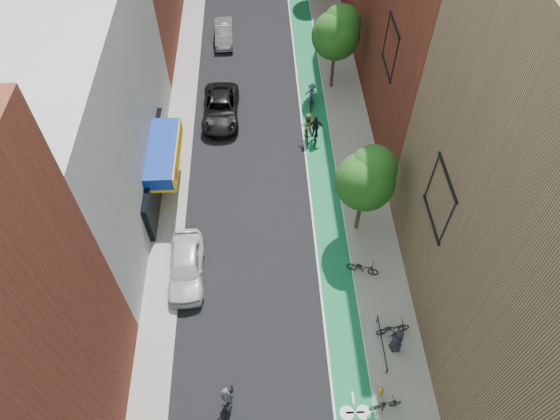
{
  "coord_description": "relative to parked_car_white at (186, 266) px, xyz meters",
  "views": [
    {
      "loc": [
        0.02,
        -8.18,
        24.93
      ],
      "look_at": [
        0.91,
        10.5,
        1.5
      ],
      "focal_mm": 32.0,
      "sensor_mm": 36.0,
      "label": 1
    }
  ],
  "objects": [
    {
      "name": "pedestrian",
      "position": [
        11.06,
        -5.08,
        0.22
      ],
      "size": [
        0.82,
        1.02,
        1.8
      ],
      "primitive_type": "imported",
      "rotation": [
        0.0,
        0.0,
        -1.25
      ],
      "color": "#202129",
      "rests_on": "sidewalk_right"
    },
    {
      "name": "tree_mid",
      "position": [
        10.25,
        16.82,
        4.06
      ],
      "size": [
        3.55,
        3.53,
        6.74
      ],
      "color": "#332619",
      "rests_on": "ground"
    },
    {
      "name": "sidewalk_right",
      "position": [
        11.1,
        18.8,
        -0.76
      ],
      "size": [
        3.0,
        68.0,
        0.15
      ],
      "primitive_type": "cube",
      "color": "gray",
      "rests_on": "ground"
    },
    {
      "name": "parked_car_white",
      "position": [
        0.0,
        0.0,
        0.0
      ],
      "size": [
        2.14,
        4.95,
        1.66
      ],
      "primitive_type": "imported",
      "rotation": [
        0.0,
        0.0,
        0.04
      ],
      "color": "silver",
      "rests_on": "ground"
    },
    {
      "name": "cyclist_lane_mid",
      "position": [
        8.38,
        10.79,
        -0.0
      ],
      "size": [
        1.14,
        1.95,
        2.21
      ],
      "rotation": [
        0.0,
        0.0,
        3.0
      ],
      "color": "black",
      "rests_on": "ground"
    },
    {
      "name": "parked_bike_mid",
      "position": [
        10.0,
        -8.09,
        -0.19
      ],
      "size": [
        1.69,
        0.7,
        0.99
      ],
      "primitive_type": "imported",
      "rotation": [
        0.0,
        0.0,
        1.72
      ],
      "color": "black",
      "rests_on": "sidewalk_right"
    },
    {
      "name": "parked_car_black",
      "position": [
        1.6,
        13.7,
        -0.05
      ],
      "size": [
        2.65,
        5.68,
        1.57
      ],
      "primitive_type": "imported",
      "rotation": [
        0.0,
        0.0,
        -0.01
      ],
      "color": "black",
      "rests_on": "ground"
    },
    {
      "name": "parked_bike_near",
      "position": [
        11.09,
        -4.23,
        -0.2
      ],
      "size": [
        1.91,
        0.88,
        0.97
      ],
      "primitive_type": "imported",
      "rotation": [
        0.0,
        0.0,
        1.71
      ],
      "color": "black",
      "rests_on": "sidewalk_right"
    },
    {
      "name": "parked_bike_far",
      "position": [
        10.08,
        -0.44,
        -0.2
      ],
      "size": [
        1.96,
        1.2,
        0.97
      ],
      "primitive_type": "imported",
      "rotation": [
        0.0,
        0.0,
        1.25
      ],
      "color": "black",
      "rests_on": "sidewalk_right"
    },
    {
      "name": "building_left_white",
      "position": [
        -6.4,
        6.8,
        5.17
      ],
      "size": [
        8.0,
        20.0,
        12.0
      ],
      "primitive_type": "cube",
      "color": "silver",
      "rests_on": "ground"
    },
    {
      "name": "cyclist_lane_near",
      "position": [
        7.8,
        11.0,
        0.15
      ],
      "size": [
        0.93,
        1.73,
        2.25
      ],
      "rotation": [
        0.0,
        0.0,
        3.13
      ],
      "color": "black",
      "rests_on": "ground"
    },
    {
      "name": "sidewalk_left",
      "position": [
        -1.4,
        18.8,
        -0.76
      ],
      "size": [
        2.0,
        68.0,
        0.15
      ],
      "primitive_type": "cube",
      "color": "gray",
      "rests_on": "ground"
    },
    {
      "name": "parked_car_silver",
      "position": [
        1.6,
        23.82,
        -0.12
      ],
      "size": [
        1.62,
        4.36,
        1.42
      ],
      "primitive_type": "imported",
      "rotation": [
        0.0,
        0.0,
        0.03
      ],
      "color": "#919399",
      "rests_on": "ground"
    },
    {
      "name": "fire_hydrant",
      "position": [
        9.9,
        -7.4,
        -0.32
      ],
      "size": [
        0.23,
        0.23,
        0.67
      ],
      "color": "gold",
      "rests_on": "sidewalk_right"
    },
    {
      "name": "ground",
      "position": [
        4.6,
        -7.2,
        -0.83
      ],
      "size": [
        160.0,
        160.0,
        0.0
      ],
      "primitive_type": "plane",
      "color": "black",
      "rests_on": "ground"
    },
    {
      "name": "tree_near",
      "position": [
        10.25,
        2.82,
        3.82
      ],
      "size": [
        3.4,
        3.36,
        6.42
      ],
      "color": "#332619",
      "rests_on": "ground"
    },
    {
      "name": "bike_lane",
      "position": [
        8.6,
        18.8,
        -0.83
      ],
      "size": [
        2.0,
        68.0,
        0.01
      ],
      "primitive_type": "cube",
      "color": "#126632",
      "rests_on": "ground"
    },
    {
      "name": "cyclist_lead",
      "position": [
        2.47,
        -7.55,
        -0.16
      ],
      "size": [
        0.98,
        1.87,
        2.02
      ],
      "rotation": [
        0.0,
        0.0,
        2.93
      ],
      "color": "black",
      "rests_on": "ground"
    },
    {
      "name": "cyclist_lane_far",
      "position": [
        8.44,
        14.69,
        -0.01
      ],
      "size": [
        1.09,
        1.91,
        1.91
      ],
      "rotation": [
        0.0,
        0.0,
        2.98
      ],
      "color": "black",
      "rests_on": "ground"
    }
  ]
}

